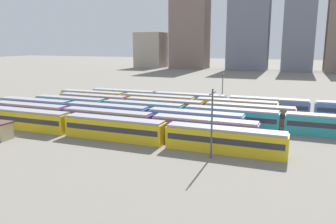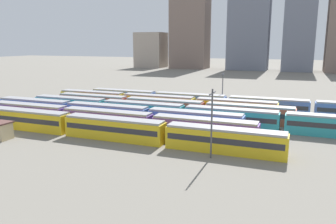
{
  "view_description": "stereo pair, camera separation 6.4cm",
  "coord_description": "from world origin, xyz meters",
  "px_view_note": "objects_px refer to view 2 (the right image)",
  "views": [
    {
      "loc": [
        44.93,
        -47.77,
        16.02
      ],
      "look_at": [
        20.08,
        15.6,
        2.04
      ],
      "focal_mm": 35.76,
      "sensor_mm": 36.0,
      "label": 1
    },
    {
      "loc": [
        44.99,
        -47.74,
        16.02
      ],
      "look_at": [
        20.08,
        15.6,
        2.04
      ],
      "focal_mm": 35.76,
      "sensor_mm": 36.0,
      "label": 2
    }
  ],
  "objects_px": {
    "train_track_3": "(282,122)",
    "train_track_5": "(158,103)",
    "train_track_6": "(227,103)",
    "train_track_2": "(107,113)",
    "train_track_4": "(164,107)",
    "catenary_pole_0": "(212,120)",
    "catenary_pole_3": "(223,88)",
    "train_track_1": "(107,120)",
    "signal_hut": "(0,130)",
    "train_track_0": "(114,128)"
  },
  "relations": [
    {
      "from": "train_track_3",
      "to": "train_track_5",
      "type": "bearing_deg",
      "value": 160.41
    },
    {
      "from": "train_track_5",
      "to": "train_track_6",
      "type": "xyz_separation_m",
      "value": [
        15.85,
        5.2,
        0.0
      ]
    },
    {
      "from": "train_track_2",
      "to": "train_track_3",
      "type": "distance_m",
      "value": 34.43
    },
    {
      "from": "train_track_4",
      "to": "catenary_pole_0",
      "type": "xyz_separation_m",
      "value": [
        16.97,
        -24.09,
        3.62
      ]
    },
    {
      "from": "train_track_2",
      "to": "train_track_4",
      "type": "relative_size",
      "value": 1.0
    },
    {
      "from": "catenary_pole_3",
      "to": "train_track_6",
      "type": "bearing_deg",
      "value": -56.28
    },
    {
      "from": "train_track_5",
      "to": "catenary_pole_3",
      "type": "distance_m",
      "value": 16.43
    },
    {
      "from": "train_track_1",
      "to": "signal_hut",
      "type": "bearing_deg",
      "value": -137.58
    },
    {
      "from": "train_track_1",
      "to": "train_track_3",
      "type": "distance_m",
      "value": 32.55
    },
    {
      "from": "train_track_4",
      "to": "catenary_pole_0",
      "type": "height_order",
      "value": "catenary_pole_0"
    },
    {
      "from": "train_track_6",
      "to": "catenary_pole_0",
      "type": "bearing_deg",
      "value": -82.12
    },
    {
      "from": "train_track_2",
      "to": "catenary_pole_3",
      "type": "distance_m",
      "value": 30.33
    },
    {
      "from": "signal_hut",
      "to": "catenary_pole_0",
      "type": "bearing_deg",
      "value": 6.05
    },
    {
      "from": "train_track_1",
      "to": "train_track_6",
      "type": "bearing_deg",
      "value": 56.11
    },
    {
      "from": "train_track_0",
      "to": "train_track_4",
      "type": "bearing_deg",
      "value": 88.16
    },
    {
      "from": "train_track_0",
      "to": "train_track_6",
      "type": "bearing_deg",
      "value": 67.61
    },
    {
      "from": "train_track_1",
      "to": "train_track_3",
      "type": "relative_size",
      "value": 0.5
    },
    {
      "from": "train_track_5",
      "to": "signal_hut",
      "type": "xyz_separation_m",
      "value": [
        -15.05,
        -33.07,
        -0.35
      ]
    },
    {
      "from": "train_track_2",
      "to": "train_track_5",
      "type": "height_order",
      "value": "same"
    },
    {
      "from": "catenary_pole_0",
      "to": "train_track_5",
      "type": "bearing_deg",
      "value": 125.15
    },
    {
      "from": "train_track_2",
      "to": "catenary_pole_3",
      "type": "relative_size",
      "value": 6.03
    },
    {
      "from": "train_track_1",
      "to": "train_track_2",
      "type": "height_order",
      "value": "same"
    },
    {
      "from": "train_track_2",
      "to": "train_track_3",
      "type": "height_order",
      "value": "same"
    },
    {
      "from": "train_track_2",
      "to": "train_track_5",
      "type": "distance_m",
      "value": 16.32
    },
    {
      "from": "train_track_2",
      "to": "train_track_6",
      "type": "relative_size",
      "value": 0.75
    },
    {
      "from": "train_track_1",
      "to": "train_track_3",
      "type": "height_order",
      "value": "same"
    },
    {
      "from": "signal_hut",
      "to": "train_track_1",
      "type": "bearing_deg",
      "value": 42.42
    },
    {
      "from": "train_track_1",
      "to": "catenary_pole_0",
      "type": "xyz_separation_m",
      "value": [
        22.24,
        -8.49,
        3.62
      ]
    },
    {
      "from": "train_track_4",
      "to": "train_track_5",
      "type": "xyz_separation_m",
      "value": [
        -3.66,
        5.2,
        0.0
      ]
    },
    {
      "from": "train_track_6",
      "to": "signal_hut",
      "type": "xyz_separation_m",
      "value": [
        -30.89,
        -38.27,
        -0.35
      ]
    },
    {
      "from": "train_track_6",
      "to": "catenary_pole_3",
      "type": "relative_size",
      "value": 8.08
    },
    {
      "from": "train_track_5",
      "to": "signal_hut",
      "type": "relative_size",
      "value": 15.5
    },
    {
      "from": "train_track_2",
      "to": "train_track_4",
      "type": "bearing_deg",
      "value": 50.85
    },
    {
      "from": "train_track_3",
      "to": "catenary_pole_0",
      "type": "height_order",
      "value": "catenary_pole_0"
    },
    {
      "from": "train_track_0",
      "to": "catenary_pole_3",
      "type": "relative_size",
      "value": 6.03
    },
    {
      "from": "train_track_0",
      "to": "train_track_1",
      "type": "relative_size",
      "value": 1.0
    },
    {
      "from": "train_track_4",
      "to": "catenary_pole_3",
      "type": "distance_m",
      "value": 17.06
    },
    {
      "from": "train_track_2",
      "to": "catenary_pole_3",
      "type": "height_order",
      "value": "catenary_pole_3"
    },
    {
      "from": "train_track_5",
      "to": "catenary_pole_3",
      "type": "height_order",
      "value": "catenary_pole_3"
    },
    {
      "from": "train_track_1",
      "to": "catenary_pole_3",
      "type": "bearing_deg",
      "value": 61.53
    },
    {
      "from": "train_track_1",
      "to": "catenary_pole_0",
      "type": "height_order",
      "value": "catenary_pole_0"
    },
    {
      "from": "train_track_1",
      "to": "train_track_2",
      "type": "relative_size",
      "value": 1.0
    },
    {
      "from": "train_track_0",
      "to": "train_track_6",
      "type": "distance_m",
      "value": 33.74
    },
    {
      "from": "train_track_2",
      "to": "train_track_3",
      "type": "xyz_separation_m",
      "value": [
        34.03,
        5.2,
        0.0
      ]
    },
    {
      "from": "train_track_0",
      "to": "train_track_1",
      "type": "bearing_deg",
      "value": 131.56
    },
    {
      "from": "train_track_1",
      "to": "train_track_3",
      "type": "xyz_separation_m",
      "value": [
        30.84,
        10.4,
        0.0
      ]
    },
    {
      "from": "train_track_3",
      "to": "train_track_6",
      "type": "height_order",
      "value": "same"
    },
    {
      "from": "train_track_2",
      "to": "train_track_5",
      "type": "relative_size",
      "value": 1.0
    },
    {
      "from": "train_track_5",
      "to": "signal_hut",
      "type": "height_order",
      "value": "train_track_5"
    },
    {
      "from": "train_track_0",
      "to": "catenary_pole_0",
      "type": "relative_size",
      "value": 5.61
    }
  ]
}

